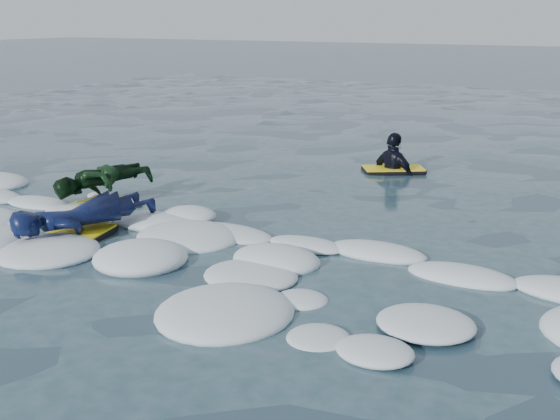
{
  "coord_description": "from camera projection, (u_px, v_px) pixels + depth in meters",
  "views": [
    {
      "loc": [
        4.46,
        -5.19,
        2.54
      ],
      "look_at": [
        0.75,
        1.6,
        0.39
      ],
      "focal_mm": 45.0,
      "sensor_mm": 36.0,
      "label": 1
    }
  ],
  "objects": [
    {
      "name": "waiting_rider_unit",
      "position": [
        393.0,
        177.0,
        11.8
      ],
      "size": [
        1.15,
        1.01,
        1.51
      ],
      "rotation": [
        0.0,
        0.0,
        0.57
      ],
      "color": "black",
      "rests_on": "ground"
    },
    {
      "name": "prone_child_unit",
      "position": [
        103.0,
        185.0,
        9.71
      ],
      "size": [
        1.13,
        1.51,
        0.54
      ],
      "rotation": [
        0.0,
        0.0,
        1.55
      ],
      "color": "black",
      "rests_on": "ground"
    },
    {
      "name": "ground",
      "position": [
        140.0,
        274.0,
        7.13
      ],
      "size": [
        120.0,
        120.0,
        0.0
      ],
      "primitive_type": "plane",
      "color": "#19273C",
      "rests_on": "ground"
    },
    {
      "name": "prone_woman_unit",
      "position": [
        83.0,
        218.0,
        8.24
      ],
      "size": [
        1.08,
        1.89,
        0.47
      ],
      "rotation": [
        0.0,
        0.0,
        1.8
      ],
      "color": "black",
      "rests_on": "ground"
    },
    {
      "name": "foam_band",
      "position": [
        199.0,
        246.0,
        8.01
      ],
      "size": [
        12.0,
        3.1,
        0.3
      ],
      "primitive_type": null,
      "color": "white",
      "rests_on": "ground"
    }
  ]
}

